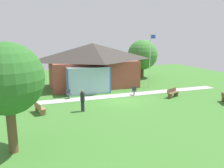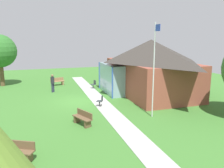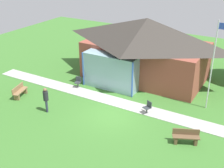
{
  "view_description": "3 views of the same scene",
  "coord_description": "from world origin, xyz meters",
  "px_view_note": "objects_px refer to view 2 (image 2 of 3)",
  "views": [
    {
      "loc": [
        -7.87,
        -18.63,
        5.77
      ],
      "look_at": [
        -0.53,
        1.07,
        1.36
      ],
      "focal_mm": 36.58,
      "sensor_mm": 36.0,
      "label": 1
    },
    {
      "loc": [
        17.74,
        -2.94,
        5.08
      ],
      "look_at": [
        0.18,
        2.78,
        1.33
      ],
      "focal_mm": 35.95,
      "sensor_mm": 36.0,
      "label": 2
    },
    {
      "loc": [
        8.35,
        -14.68,
        10.11
      ],
      "look_at": [
        -0.92,
        1.49,
        1.41
      ],
      "focal_mm": 47.5,
      "sensor_mm": 36.0,
      "label": 3
    }
  ],
  "objects_px": {
    "visitor_strolling_lawn": "(53,82)",
    "pavilion": "(148,66)",
    "flagpole": "(154,67)",
    "bench_lawn_far_right": "(17,152)",
    "patio_chair_west": "(94,85)",
    "tree_lawn_corner": "(0,51)",
    "bench_mid_right": "(83,118)",
    "patio_chair_lawn_spare": "(100,101)",
    "bench_mid_left": "(58,82)"
  },
  "relations": [
    {
      "from": "pavilion",
      "to": "tree_lawn_corner",
      "type": "xyz_separation_m",
      "value": [
        -8.0,
        -13.54,
        1.15
      ]
    },
    {
      "from": "flagpole",
      "to": "patio_chair_west",
      "type": "distance_m",
      "value": 10.16
    },
    {
      "from": "patio_chair_west",
      "to": "bench_mid_right",
      "type": "bearing_deg",
      "value": 148.76
    },
    {
      "from": "bench_mid_right",
      "to": "pavilion",
      "type": "bearing_deg",
      "value": -75.01
    },
    {
      "from": "flagpole",
      "to": "patio_chair_lawn_spare",
      "type": "relative_size",
      "value": 7.06
    },
    {
      "from": "pavilion",
      "to": "bench_lawn_far_right",
      "type": "distance_m",
      "value": 14.19
    },
    {
      "from": "bench_mid_left",
      "to": "patio_chair_lawn_spare",
      "type": "xyz_separation_m",
      "value": [
        9.16,
        2.43,
        0.01
      ]
    },
    {
      "from": "flagpole",
      "to": "patio_chair_lawn_spare",
      "type": "bearing_deg",
      "value": -140.34
    },
    {
      "from": "flagpole",
      "to": "bench_mid_left",
      "type": "distance_m",
      "value": 13.72
    },
    {
      "from": "flagpole",
      "to": "tree_lawn_corner",
      "type": "bearing_deg",
      "value": -142.14
    },
    {
      "from": "visitor_strolling_lawn",
      "to": "tree_lawn_corner",
      "type": "distance_m",
      "value": 7.47
    },
    {
      "from": "patio_chair_west",
      "to": "patio_chair_lawn_spare",
      "type": "height_order",
      "value": "same"
    },
    {
      "from": "bench_mid_right",
      "to": "patio_chair_west",
      "type": "relative_size",
      "value": 1.8
    },
    {
      "from": "visitor_strolling_lawn",
      "to": "bench_lawn_far_right",
      "type": "bearing_deg",
      "value": -138.78
    },
    {
      "from": "pavilion",
      "to": "tree_lawn_corner",
      "type": "height_order",
      "value": "tree_lawn_corner"
    },
    {
      "from": "bench_lawn_far_right",
      "to": "patio_chair_west",
      "type": "bearing_deg",
      "value": -88.45
    },
    {
      "from": "visitor_strolling_lawn",
      "to": "bench_mid_left",
      "type": "bearing_deg",
      "value": 39.19
    },
    {
      "from": "patio_chair_west",
      "to": "pavilion",
      "type": "bearing_deg",
      "value": -143.73
    },
    {
      "from": "flagpole",
      "to": "patio_chair_lawn_spare",
      "type": "xyz_separation_m",
      "value": [
        -3.23,
        -2.68,
        -2.92
      ]
    },
    {
      "from": "pavilion",
      "to": "patio_chair_lawn_spare",
      "type": "xyz_separation_m",
      "value": [
        2.73,
        -5.36,
        -2.19
      ]
    },
    {
      "from": "flagpole",
      "to": "bench_mid_right",
      "type": "distance_m",
      "value": 5.48
    },
    {
      "from": "bench_mid_right",
      "to": "tree_lawn_corner",
      "type": "xyz_separation_m",
      "value": [
        -13.92,
        -6.22,
        3.36
      ]
    },
    {
      "from": "flagpole",
      "to": "bench_lawn_far_right",
      "type": "bearing_deg",
      "value": -68.93
    },
    {
      "from": "patio_chair_west",
      "to": "bench_mid_left",
      "type": "bearing_deg",
      "value": 36.54
    },
    {
      "from": "bench_mid_left",
      "to": "tree_lawn_corner",
      "type": "distance_m",
      "value": 6.84
    },
    {
      "from": "visitor_strolling_lawn",
      "to": "bench_mid_right",
      "type": "bearing_deg",
      "value": -121.24
    },
    {
      "from": "bench_mid_left",
      "to": "patio_chair_west",
      "type": "relative_size",
      "value": 1.82
    },
    {
      "from": "bench_lawn_far_right",
      "to": "tree_lawn_corner",
      "type": "bearing_deg",
      "value": -52.47
    },
    {
      "from": "bench_mid_right",
      "to": "tree_lawn_corner",
      "type": "relative_size",
      "value": 0.28
    },
    {
      "from": "bench_lawn_far_right",
      "to": "tree_lawn_corner",
      "type": "xyz_separation_m",
      "value": [
        -17.06,
        -2.83,
        3.36
      ]
    },
    {
      "from": "bench_mid_right",
      "to": "flagpole",
      "type": "bearing_deg",
      "value": -114.58
    },
    {
      "from": "flagpole",
      "to": "pavilion",
      "type": "bearing_deg",
      "value": 155.79
    },
    {
      "from": "visitor_strolling_lawn",
      "to": "patio_chair_west",
      "type": "bearing_deg",
      "value": -33.18
    },
    {
      "from": "bench_lawn_far_right",
      "to": "tree_lawn_corner",
      "type": "relative_size",
      "value": 0.28
    },
    {
      "from": "pavilion",
      "to": "flagpole",
      "type": "xyz_separation_m",
      "value": [
        5.96,
        -2.68,
        0.73
      ]
    },
    {
      "from": "patio_chair_west",
      "to": "visitor_strolling_lawn",
      "type": "xyz_separation_m",
      "value": [
        0.39,
        -4.11,
        0.61
      ]
    },
    {
      "from": "visitor_strolling_lawn",
      "to": "flagpole",
      "type": "bearing_deg",
      "value": -96.29
    },
    {
      "from": "bench_lawn_far_right",
      "to": "bench_mid_right",
      "type": "bearing_deg",
      "value": -109.09
    },
    {
      "from": "tree_lawn_corner",
      "to": "patio_chair_lawn_spare",
      "type": "bearing_deg",
      "value": 37.3
    },
    {
      "from": "pavilion",
      "to": "tree_lawn_corner",
      "type": "relative_size",
      "value": 1.91
    },
    {
      "from": "bench_lawn_far_right",
      "to": "patio_chair_west",
      "type": "distance_m",
      "value": 14.17
    },
    {
      "from": "flagpole",
      "to": "tree_lawn_corner",
      "type": "height_order",
      "value": "flagpole"
    },
    {
      "from": "visitor_strolling_lawn",
      "to": "pavilion",
      "type": "bearing_deg",
      "value": -59.41
    },
    {
      "from": "bench_mid_right",
      "to": "bench_lawn_far_right",
      "type": "xyz_separation_m",
      "value": [
        3.14,
        -3.39,
        0.0
      ]
    },
    {
      "from": "bench_mid_left",
      "to": "patio_chair_lawn_spare",
      "type": "bearing_deg",
      "value": 89.42
    },
    {
      "from": "bench_lawn_far_right",
      "to": "patio_chair_lawn_spare",
      "type": "bearing_deg",
      "value": -102.1
    },
    {
      "from": "pavilion",
      "to": "patio_chair_lawn_spare",
      "type": "distance_m",
      "value": 6.4
    },
    {
      "from": "bench_lawn_far_right",
      "to": "visitor_strolling_lawn",
      "type": "distance_m",
      "value": 12.5
    },
    {
      "from": "bench_mid_left",
      "to": "bench_lawn_far_right",
      "type": "height_order",
      "value": "same"
    },
    {
      "from": "pavilion",
      "to": "patio_chair_lawn_spare",
      "type": "bearing_deg",
      "value": -63.01
    }
  ]
}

